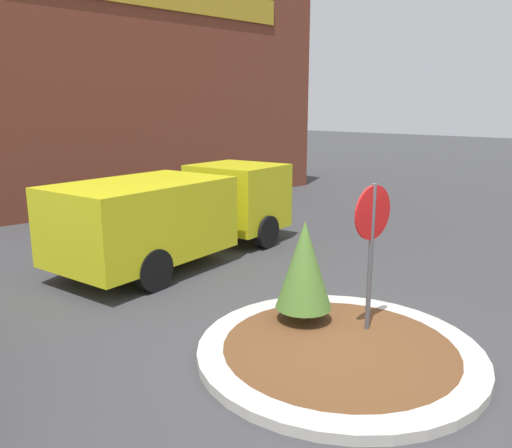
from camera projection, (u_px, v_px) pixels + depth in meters
ground_plane at (339, 355)px, 6.85m from camera, size 120.00×120.00×0.00m
traffic_island at (339, 350)px, 6.84m from camera, size 3.88×3.88×0.13m
stop_sign at (372, 232)px, 7.05m from camera, size 0.78×0.07×2.29m
island_shrub at (304, 265)px, 7.47m from camera, size 0.85×0.85×1.56m
utility_truck at (180, 211)px, 11.04m from camera, size 6.27×3.46×1.96m
storefront_building at (125, 94)px, 19.40m from camera, size 14.30×6.07×7.85m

